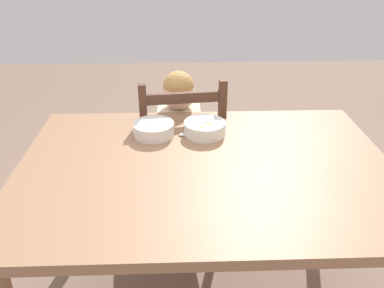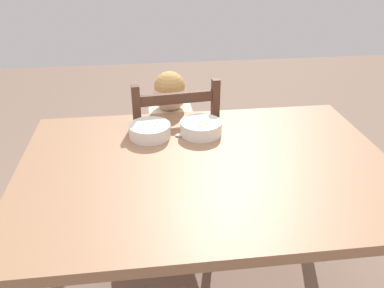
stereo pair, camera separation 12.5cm
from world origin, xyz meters
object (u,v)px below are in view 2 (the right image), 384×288
(dining_chair, at_px, (173,162))
(bowl_of_peas, at_px, (150,130))
(dining_table, at_px, (207,185))
(spoon, at_px, (184,134))
(child_figure, at_px, (171,134))
(bowl_of_carrots, at_px, (201,127))

(dining_chair, bearing_deg, bowl_of_peas, -111.74)
(dining_table, height_order, dining_chair, dining_chair)
(dining_table, xyz_separation_m, spoon, (-0.06, 0.26, 0.10))
(dining_table, bearing_deg, spoon, 103.27)
(child_figure, distance_m, bowl_of_carrots, 0.36)
(dining_chair, height_order, spoon, dining_chair)
(dining_table, distance_m, bowl_of_carrots, 0.29)
(dining_chair, distance_m, bowl_of_peas, 0.47)
(dining_chair, bearing_deg, child_figure, -133.56)
(dining_chair, xyz_separation_m, bowl_of_carrots, (0.11, -0.30, 0.35))
(dining_table, xyz_separation_m, dining_chair, (-0.09, 0.56, -0.22))
(child_figure, xyz_separation_m, bowl_of_carrots, (0.11, -0.29, 0.17))
(child_figure, bearing_deg, spoon, -82.62)
(dining_chair, bearing_deg, spoon, -83.84)
(bowl_of_carrots, height_order, spoon, bowl_of_carrots)
(child_figure, xyz_separation_m, bowl_of_peas, (-0.11, -0.29, 0.17))
(bowl_of_carrots, bearing_deg, bowl_of_peas, 179.98)
(dining_table, distance_m, bowl_of_peas, 0.36)
(child_figure, distance_m, bowl_of_peas, 0.36)
(bowl_of_peas, relative_size, spoon, 1.32)
(bowl_of_carrots, distance_m, spoon, 0.08)
(bowl_of_carrots, bearing_deg, child_figure, 111.17)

